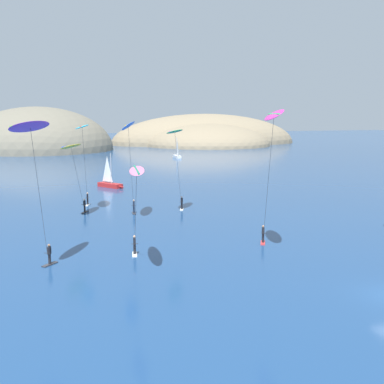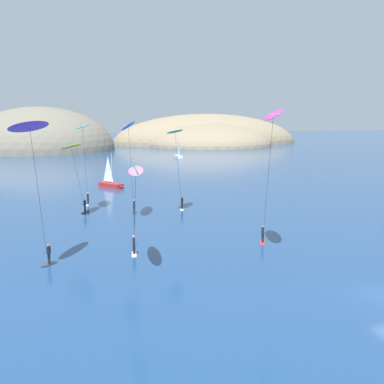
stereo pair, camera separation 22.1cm
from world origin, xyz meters
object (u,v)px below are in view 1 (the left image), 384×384
Objects in this scene: kitesurfer_purple at (32,137)px; kitesurfer_magenta at (273,125)px; kitesurfer_pink at (136,179)px; kitesurfer_blue at (129,132)px; sailboat_near at (111,184)px; sailboat_far at (177,155)px; kitesurfer_green at (175,138)px; kitesurfer_yellow at (72,152)px; kitesurfer_cyan at (83,133)px.

kitesurfer_magenta reaches higher than kitesurfer_purple.
kitesurfer_purple is at bearing 164.25° from kitesurfer_pink.
kitesurfer_pink is (-3.01, -17.56, -2.87)m from kitesurfer_blue.
sailboat_near is at bearing 73.43° from kitesurfer_purple.
kitesurfer_green is (-22.92, -74.57, 8.48)m from sailboat_far.
kitesurfer_yellow is 4.20m from kitesurfer_cyan.
sailboat_far is at bearing 71.28° from kitesurfer_pink.
kitesurfer_magenta is at bearing -102.27° from sailboat_far.
kitesurfer_cyan is at bearing 92.90° from kitesurfer_pink.
sailboat_far is 0.52× the size of kitesurfer_purple.
kitesurfer_green is 21.83m from kitesurfer_pink.
kitesurfer_green is at bearing 20.09° from kitesurfer_blue.
kitesurfer_pink is at bearing -87.10° from kitesurfer_cyan.
kitesurfer_purple is 23.16m from kitesurfer_cyan.
kitesurfer_pink reaches higher than sailboat_near.
kitesurfer_magenta is at bearing 2.50° from kitesurfer_pink.
kitesurfer_magenta is 1.15× the size of kitesurfer_cyan.
kitesurfer_blue is 8.06m from kitesurfer_cyan.
kitesurfer_cyan is (-33.20, -69.93, 9.04)m from sailboat_far.
kitesurfer_green reaches higher than sailboat_near.
kitesurfer_green is at bearing 65.42° from kitesurfer_pink.
sailboat_near is 22.34m from kitesurfer_cyan.
kitesurfer_green is at bearing -6.18° from kitesurfer_yellow.
kitesurfer_pink is 24.57m from kitesurfer_cyan.
kitesurfer_pink is at bearing -96.76° from sailboat_near.
kitesurfer_magenta is 1.47× the size of kitesurfer_pink.
kitesurfer_magenta is at bearing -4.67° from kitesurfer_purple.
kitesurfer_yellow is at bearing -115.46° from kitesurfer_cyan.
kitesurfer_yellow is at bearing 149.11° from kitesurfer_blue.
kitesurfer_magenta is (18.80, -1.54, 0.77)m from kitesurfer_purple.
kitesurfer_cyan is at bearing 74.99° from kitesurfer_purple.
sailboat_near is 0.50× the size of kitesurfer_purple.
kitesurfer_green is 0.83× the size of kitesurfer_magenta.
kitesurfer_magenta is at bearing -81.63° from sailboat_near.
sailboat_near is 0.53× the size of kitesurfer_cyan.
kitesurfer_pink is at bearing -177.50° from kitesurfer_magenta.
kitesurfer_yellow reaches higher than sailboat_far.
kitesurfer_blue is 1.34× the size of kitesurfer_pink.
kitesurfer_cyan is at bearing 64.54° from kitesurfer_yellow.
sailboat_far is 0.68× the size of kitesurfer_yellow.
kitesurfer_blue reaches higher than kitesurfer_green.
kitesurfer_cyan reaches higher than kitesurfer_green.
kitesurfer_purple reaches higher than kitesurfer_cyan.
kitesurfer_cyan is at bearing 121.82° from kitesurfer_blue.
sailboat_near is at bearing 98.37° from kitesurfer_magenta.
kitesurfer_yellow is (4.40, 19.02, -2.51)m from kitesurfer_purple.
kitesurfer_yellow is at bearing 76.97° from kitesurfer_purple.
kitesurfer_green is 24.09m from kitesurfer_purple.
kitesurfer_blue is at bearing -30.89° from kitesurfer_yellow.
kitesurfer_yellow is at bearing -115.40° from sailboat_far.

